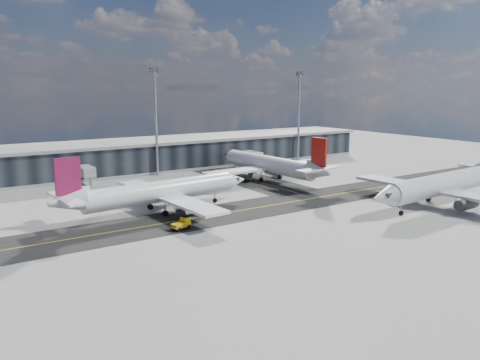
# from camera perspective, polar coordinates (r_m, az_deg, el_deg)

# --- Properties ---
(ground) EXTENTS (300.00, 300.00, 0.00)m
(ground) POSITION_cam_1_polar(r_m,az_deg,el_deg) (89.83, 2.18, -4.17)
(ground) COLOR gray
(ground) RESTS_ON ground
(taxiway_lanes) EXTENTS (180.00, 63.00, 0.03)m
(taxiway_lanes) POSITION_cam_1_polar(r_m,az_deg,el_deg) (100.55, 0.49, -2.48)
(taxiway_lanes) COLOR black
(taxiway_lanes) RESTS_ON ground
(terminal_concourse) EXTENTS (152.00, 19.80, 8.80)m
(terminal_concourse) POSITION_cam_1_polar(r_m,az_deg,el_deg) (136.70, -11.17, 2.70)
(terminal_concourse) COLOR black
(terminal_concourse) RESTS_ON ground
(floodlight_masts) EXTENTS (102.50, 0.70, 28.90)m
(floodlight_masts) POSITION_cam_1_polar(r_m,az_deg,el_deg) (129.10, -10.21, 7.39)
(floodlight_masts) COLOR gray
(floodlight_masts) RESTS_ON ground
(airliner_af) EXTENTS (41.56, 35.46, 12.31)m
(airliner_af) POSITION_cam_1_polar(r_m,az_deg,el_deg) (91.25, -9.86, -1.45)
(airliner_af) COLOR white
(airliner_af) RESTS_ON ground
(airliner_redtail) EXTENTS (36.32, 42.61, 12.63)m
(airliner_redtail) POSITION_cam_1_polar(r_m,az_deg,el_deg) (121.70, 3.65, 1.90)
(airliner_redtail) COLOR white
(airliner_redtail) RESTS_ON ground
(airliner_near) EXTENTS (44.63, 38.04, 13.22)m
(airliner_near) POSITION_cam_1_polar(r_m,az_deg,el_deg) (104.46, 23.56, -0.46)
(airliner_near) COLOR silver
(airliner_near) RESTS_ON ground
(baggage_tug) EXTENTS (3.58, 2.44, 2.05)m
(baggage_tug) POSITION_cam_1_polar(r_m,az_deg,el_deg) (80.71, -7.04, -5.27)
(baggage_tug) COLOR #DCA70B
(baggage_tug) RESTS_ON ground
(service_van) EXTENTS (2.96, 6.22, 1.71)m
(service_van) POSITION_cam_1_polar(r_m,az_deg,el_deg) (132.22, 4.12, 1.18)
(service_van) COLOR white
(service_van) RESTS_ON ground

